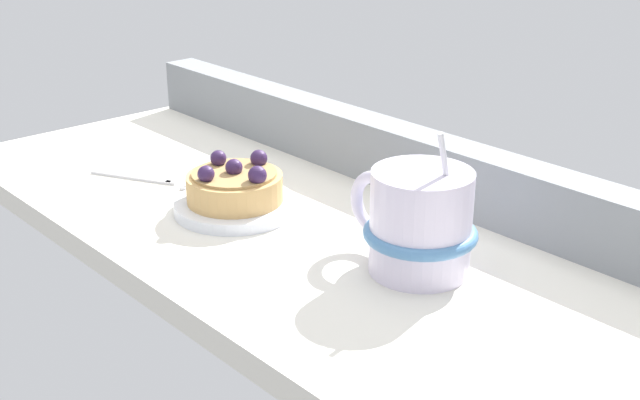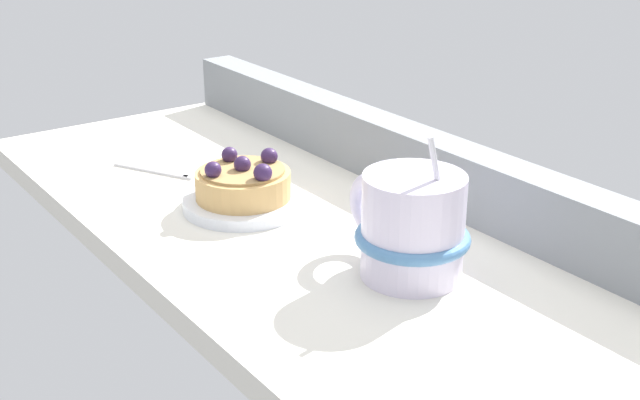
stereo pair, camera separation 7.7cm
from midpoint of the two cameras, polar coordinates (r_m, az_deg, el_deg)
The scene contains 6 objects.
ground_plane at distance 81.59cm, azimuth -3.89°, elevation -2.73°, with size 89.56×34.27×2.45cm, color silver.
window_rail_back at distance 89.14cm, azimuth 3.64°, elevation 2.63°, with size 87.77×4.25×6.59cm, color gray.
dessert_plate at distance 85.30cm, azimuth -8.31°, elevation -0.48°, with size 12.29×12.29×1.16cm.
raspberry_tart at distance 84.45cm, azimuth -8.38°, elevation 0.95°, with size 9.58×9.58×4.54cm.
coffee_mug at distance 71.21cm, azimuth 3.58°, elevation -1.60°, with size 13.18×9.76×12.91cm.
dessert_fork at distance 94.83cm, azimuth -13.47°, elevation 1.34°, with size 14.30×8.49×0.60cm.
Camera 1 is at (56.30, -48.09, 33.10)cm, focal length 47.46 mm.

